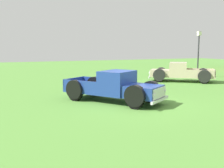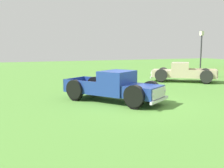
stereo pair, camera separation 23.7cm
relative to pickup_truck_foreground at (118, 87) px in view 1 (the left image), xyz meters
The scene contains 4 objects.
ground_plane 1.17m from the pickup_truck_foreground, 47.21° to the left, with size 80.00×80.00×0.00m, color #548C38.
pickup_truck_foreground is the anchor object (origin of this frame).
pickup_truck_behind_left 9.46m from the pickup_truck_foreground, 125.19° to the left, with size 4.51×5.01×1.53m.
lamp_post_near 13.35m from the pickup_truck_foreground, 122.22° to the left, with size 0.36×0.36×4.19m.
Camera 1 is at (11.36, -6.22, 2.78)m, focal length 42.81 mm.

